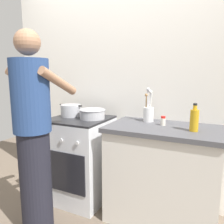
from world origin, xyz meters
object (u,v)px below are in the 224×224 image
object	(u,v)px
stove_range	(80,158)
pot	(71,110)
utensil_crock	(148,112)
person	(34,136)
mixing_bowl	(92,113)
oil_bottle	(194,120)
spice_bottle	(163,121)

from	to	relation	value
stove_range	pot	distance (m)	0.54
pot	utensil_crock	size ratio (longest dim) A/B	0.86
stove_range	pot	size ratio (longest dim) A/B	3.15
utensil_crock	person	world-z (taller)	person
pot	mixing_bowl	world-z (taller)	pot
pot	person	distance (m)	0.69
oil_bottle	spice_bottle	bearing A→B (deg)	160.19
oil_bottle	person	world-z (taller)	person
mixing_bowl	spice_bottle	distance (m)	0.74
pot	spice_bottle	distance (m)	1.02
stove_range	spice_bottle	xyz separation A→B (m)	(0.88, 0.05, 0.49)
mixing_bowl	person	world-z (taller)	person
stove_range	person	distance (m)	0.75
spice_bottle	oil_bottle	xyz separation A→B (m)	(0.27, -0.10, 0.05)
pot	person	world-z (taller)	person
utensil_crock	person	distance (m)	1.08
utensil_crock	spice_bottle	size ratio (longest dim) A/B	3.94
stove_range	oil_bottle	size ratio (longest dim) A/B	3.93
spice_bottle	oil_bottle	distance (m)	0.30
mixing_bowl	utensil_crock	bearing A→B (deg)	12.02
person	utensil_crock	bearing A→B (deg)	46.83
oil_bottle	person	size ratio (longest dim) A/B	0.13
mixing_bowl	stove_range	bearing A→B (deg)	-165.17
utensil_crock	stove_range	bearing A→B (deg)	-167.42
person	pot	bearing A→B (deg)	99.67
pot	utensil_crock	distance (m)	0.85
mixing_bowl	spice_bottle	bearing A→B (deg)	1.16
oil_bottle	utensil_crock	bearing A→B (deg)	155.28
mixing_bowl	utensil_crock	xyz separation A→B (m)	(0.57, 0.12, 0.04)
stove_range	mixing_bowl	world-z (taller)	mixing_bowl
pot	spice_bottle	size ratio (longest dim) A/B	3.37
stove_range	spice_bottle	bearing A→B (deg)	3.39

